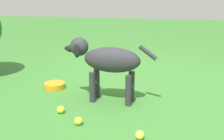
% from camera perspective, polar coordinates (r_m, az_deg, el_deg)
% --- Properties ---
extents(ground, '(14.00, 14.00, 0.00)m').
position_cam_1_polar(ground, '(2.97, 3.51, -4.76)').
color(ground, '#38722D').
extents(dog, '(0.89, 0.26, 0.60)m').
position_cam_1_polar(dog, '(2.69, -1.07, 1.87)').
color(dog, '#2D2D33').
rests_on(dog, ground).
extents(tennis_ball_0, '(0.07, 0.07, 0.07)m').
position_cam_1_polar(tennis_ball_0, '(3.78, -0.21, 0.42)').
color(tennis_ball_0, '#D0DF3F').
rests_on(tennis_ball_0, ground).
extents(tennis_ball_1, '(0.07, 0.07, 0.07)m').
position_cam_1_polar(tennis_ball_1, '(2.15, 5.46, -12.59)').
color(tennis_ball_1, '#CFDE40').
rests_on(tennis_ball_1, ground).
extents(tennis_ball_2, '(0.07, 0.07, 0.07)m').
position_cam_1_polar(tennis_ball_2, '(2.57, -10.02, -7.65)').
color(tennis_ball_2, '#D2E336').
rests_on(tennis_ball_2, ground).
extents(tennis_ball_3, '(0.07, 0.07, 0.07)m').
position_cam_1_polar(tennis_ball_3, '(2.35, -6.59, -9.90)').
color(tennis_ball_3, yellow).
rests_on(tennis_ball_3, ground).
extents(water_bowl, '(0.22, 0.22, 0.06)m').
position_cam_1_polar(water_bowl, '(3.19, -11.20, -3.02)').
color(water_bowl, orange).
rests_on(water_bowl, ground).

